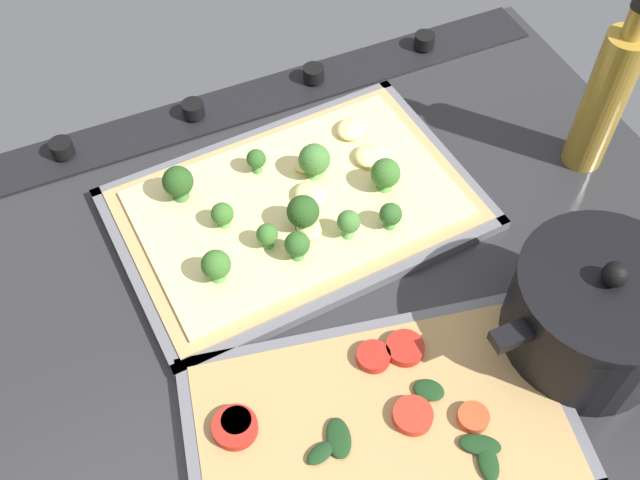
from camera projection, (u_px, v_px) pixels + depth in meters
ground_plane at (351, 276)px, 82.69cm from camera, size 83.27×65.50×3.00cm
stove_control_panel at (255, 97)px, 97.10cm from camera, size 79.94×7.00×2.60cm
baking_tray_front at (297, 211)px, 85.87cm from camera, size 42.25×29.65×1.30cm
broccoli_pizza at (297, 203)px, 84.63cm from camera, size 39.69×27.09×5.85cm
baking_tray_back at (381, 425)px, 70.18cm from camera, size 39.87×28.20×1.30cm
veggie_pizza_back at (379, 420)px, 69.74cm from camera, size 37.05×25.38×1.90cm
cooking_pot at (593, 313)px, 71.55cm from camera, size 23.67×16.80×13.39cm
oil_bottle at (605, 98)px, 83.44cm from camera, size 4.78×4.78×23.41cm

